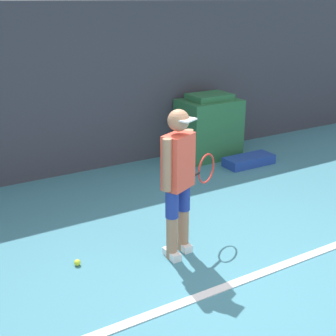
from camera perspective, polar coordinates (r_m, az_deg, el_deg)
The scene contains 8 objects.
ground_plane at distance 4.71m, azimuth 7.28°, elevation -13.67°, with size 24.00×24.00×0.00m, color teal.
back_wall at distance 7.30m, azimuth -10.59°, elevation 9.30°, with size 24.00×0.10×2.57m.
court_baseline at distance 4.68m, azimuth 7.70°, elevation -13.92°, with size 21.60×0.10×0.01m.
tennis_player at distance 4.78m, azimuth 1.35°, elevation -1.12°, with size 0.91×0.50×1.59m.
tennis_ball at distance 5.01m, azimuth -10.99°, elevation -11.25°, with size 0.07×0.07×0.07m.
covered_chair at distance 8.04m, azimuth 4.98°, elevation 4.99°, with size 0.99×0.71×1.10m.
equipment_bag at distance 7.83m, azimuth 9.83°, elevation 0.91°, with size 0.86×0.36×0.15m.
water_bottle at distance 7.78m, azimuth 1.61°, elevation 1.30°, with size 0.08×0.08×0.23m.
Camera 1 is at (-2.50, -3.03, 2.61)m, focal length 50.00 mm.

